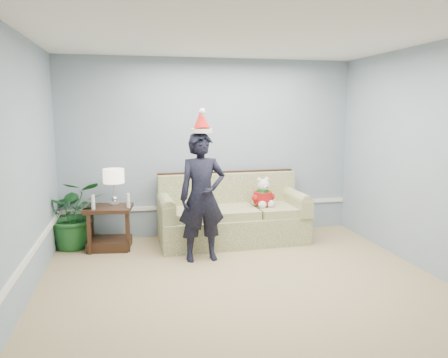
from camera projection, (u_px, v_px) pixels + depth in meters
name	position (u px, v px, depth m)	size (l,w,h in m)	color
room_shell	(255.00, 169.00, 4.28)	(4.54, 5.04, 2.74)	tan
wainscot_trim	(134.00, 232.00, 5.32)	(4.49, 4.99, 0.06)	white
sofa	(232.00, 217.00, 6.47)	(2.16, 0.98, 1.00)	#485528
side_table	(109.00, 232.00, 6.11)	(0.69, 0.60, 0.60)	#321D12
table_lamp	(114.00, 178.00, 6.07)	(0.29, 0.29, 0.52)	silver
candle_pair	(111.00, 202.00, 5.90)	(0.51, 0.05, 0.20)	silver
houseplant	(74.00, 214.00, 6.11)	(0.88, 0.76, 0.97)	#1A5221
man	(202.00, 197.00, 5.57)	(0.60, 0.40, 1.66)	black
santa_hat	(201.00, 122.00, 5.43)	(0.28, 0.31, 0.31)	silver
teddy_bear	(263.00, 196.00, 6.40)	(0.32, 0.33, 0.44)	silver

